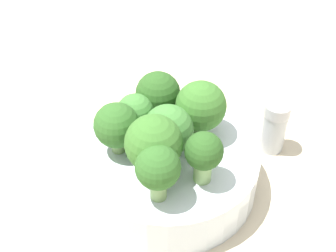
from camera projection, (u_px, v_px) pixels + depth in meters
The scene contains 13 objects.
ground_plane at pixel (168, 183), 0.51m from camera, with size 3.00×3.00×0.00m, color beige.
bowl at pixel (168, 168), 0.49m from camera, with size 0.19×0.19×0.05m, color silver.
broccoli_floret_0 at pixel (204, 154), 0.43m from camera, with size 0.04×0.04×0.06m.
broccoli_floret_1 at pixel (167, 130), 0.46m from camera, with size 0.05×0.05×0.05m.
broccoli_floret_2 at pixel (158, 169), 0.41m from camera, with size 0.04×0.04×0.06m.
broccoli_floret_3 at pixel (136, 114), 0.48m from camera, with size 0.04×0.04×0.05m.
broccoli_floret_4 at pixel (154, 144), 0.43m from camera, with size 0.05×0.05×0.07m.
broccoli_floret_5 at pixel (117, 126), 0.46m from camera, with size 0.05×0.05×0.06m.
broccoli_floret_6 at pixel (159, 95), 0.50m from camera, with size 0.05×0.05×0.06m.
broccoli_floret_7 at pixel (201, 106), 0.48m from camera, with size 0.05×0.05×0.06m.
pepper_shaker at pixel (274, 126), 0.53m from camera, with size 0.03×0.03×0.06m.
almond_crumb_1 at pixel (136, 121), 0.58m from camera, with size 0.01×0.01×0.01m, color #AD7F4C.
almond_crumb_2 at pixel (141, 110), 0.60m from camera, with size 0.01×0.01×0.01m, color olive.
Camera 1 is at (0.07, 0.34, 0.38)m, focal length 50.00 mm.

